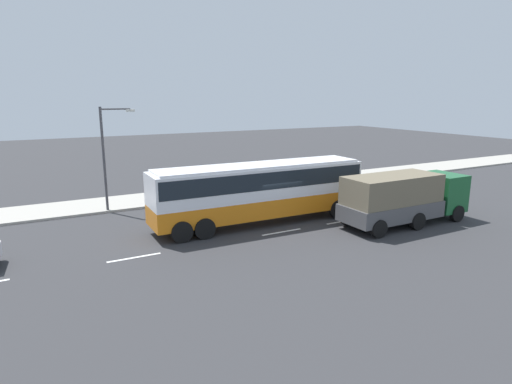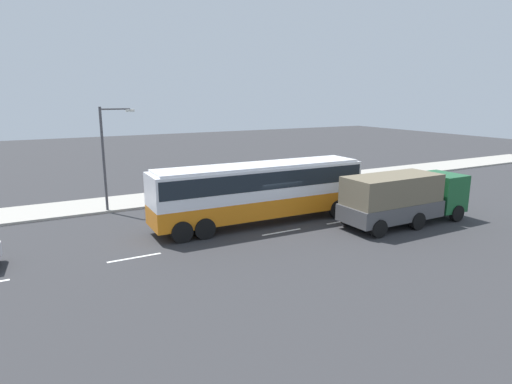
{
  "view_description": "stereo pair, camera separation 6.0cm",
  "coord_description": "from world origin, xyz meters",
  "px_view_note": "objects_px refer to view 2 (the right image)",
  "views": [
    {
      "loc": [
        -12.3,
        -20.59,
        7.13
      ],
      "look_at": [
        -0.84,
        0.41,
        1.78
      ],
      "focal_mm": 30.38,
      "sensor_mm": 36.0,
      "label": 1
    },
    {
      "loc": [
        -12.35,
        -20.56,
        7.13
      ],
      "look_at": [
        -0.84,
        0.41,
        1.78
      ],
      "focal_mm": 30.38,
      "sensor_mm": 36.0,
      "label": 2
    }
  ],
  "objects_px": {
    "car_blue_saloon": "(412,189)",
    "street_lamp": "(107,150)",
    "coach_bus": "(260,187)",
    "pedestrian_near_curb": "(319,173)",
    "cargo_truck": "(404,197)"
  },
  "relations": [
    {
      "from": "coach_bus",
      "to": "cargo_truck",
      "type": "xyz_separation_m",
      "value": [
        7.01,
        -3.99,
        -0.52
      ]
    },
    {
      "from": "cargo_truck",
      "to": "pedestrian_near_curb",
      "type": "bearing_deg",
      "value": 77.45
    },
    {
      "from": "pedestrian_near_curb",
      "to": "street_lamp",
      "type": "height_order",
      "value": "street_lamp"
    },
    {
      "from": "car_blue_saloon",
      "to": "street_lamp",
      "type": "bearing_deg",
      "value": 163.05
    },
    {
      "from": "coach_bus",
      "to": "pedestrian_near_curb",
      "type": "height_order",
      "value": "coach_bus"
    },
    {
      "from": "cargo_truck",
      "to": "pedestrian_near_curb",
      "type": "relative_size",
      "value": 5.09
    },
    {
      "from": "coach_bus",
      "to": "car_blue_saloon",
      "type": "relative_size",
      "value": 2.59
    },
    {
      "from": "coach_bus",
      "to": "street_lamp",
      "type": "xyz_separation_m",
      "value": [
        -6.94,
        6.65,
        1.75
      ]
    },
    {
      "from": "pedestrian_near_curb",
      "to": "street_lamp",
      "type": "distance_m",
      "value": 16.62
    },
    {
      "from": "pedestrian_near_curb",
      "to": "car_blue_saloon",
      "type": "bearing_deg",
      "value": -28.3
    },
    {
      "from": "coach_bus",
      "to": "cargo_truck",
      "type": "distance_m",
      "value": 8.08
    },
    {
      "from": "car_blue_saloon",
      "to": "street_lamp",
      "type": "height_order",
      "value": "street_lamp"
    },
    {
      "from": "street_lamp",
      "to": "car_blue_saloon",
      "type": "bearing_deg",
      "value": -19.41
    },
    {
      "from": "pedestrian_near_curb",
      "to": "street_lamp",
      "type": "relative_size",
      "value": 0.24
    },
    {
      "from": "coach_bus",
      "to": "pedestrian_near_curb",
      "type": "bearing_deg",
      "value": 38.13
    }
  ]
}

